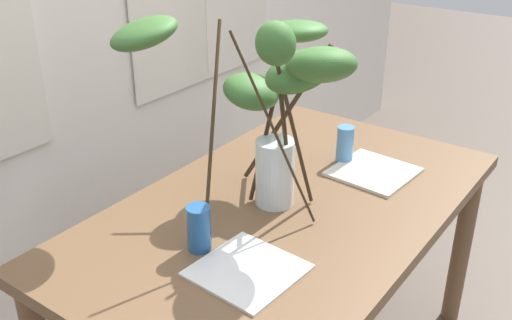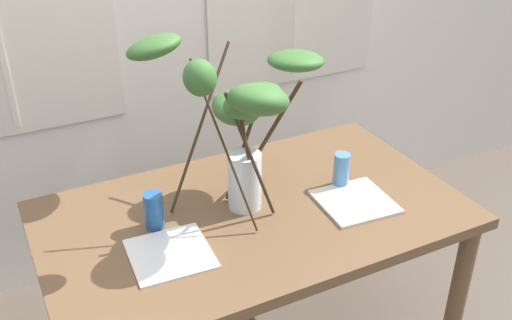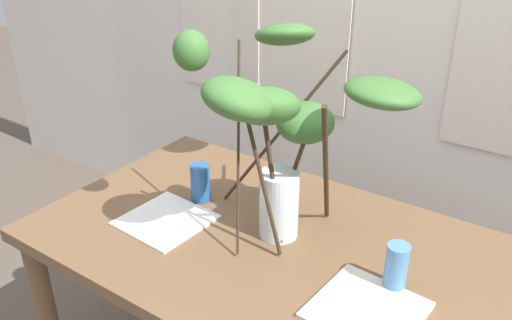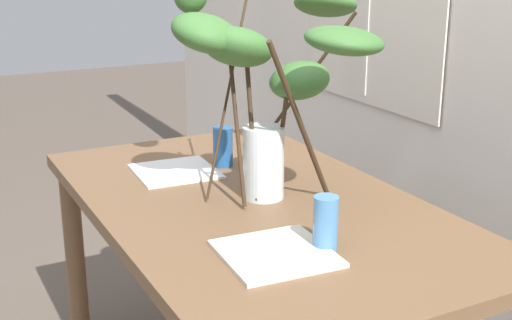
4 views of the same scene
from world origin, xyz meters
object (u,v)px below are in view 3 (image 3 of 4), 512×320
(drinking_glass_blue_right, at_px, (397,266))
(plate_square_left, at_px, (166,220))
(dining_table, at_px, (275,266))
(vase_with_branches, at_px, (284,113))
(plate_square_right, at_px, (367,310))
(drinking_glass_blue_left, at_px, (200,183))

(drinking_glass_blue_right, xyz_separation_m, plate_square_left, (-0.76, -0.12, -0.07))
(plate_square_left, bearing_deg, dining_table, 16.93)
(vase_with_branches, height_order, drinking_glass_blue_right, vase_with_branches)
(plate_square_left, bearing_deg, vase_with_branches, 27.06)
(vase_with_branches, distance_m, plate_square_left, 0.56)
(plate_square_left, bearing_deg, drinking_glass_blue_right, 8.69)
(dining_table, distance_m, drinking_glass_blue_right, 0.43)
(vase_with_branches, relative_size, drinking_glass_blue_right, 5.52)
(vase_with_branches, bearing_deg, plate_square_right, -26.80)
(drinking_glass_blue_left, relative_size, plate_square_right, 0.52)
(drinking_glass_blue_left, height_order, drinking_glass_blue_right, drinking_glass_blue_right)
(drinking_glass_blue_right, distance_m, plate_square_right, 0.15)
(drinking_glass_blue_right, bearing_deg, drinking_glass_blue_left, 175.34)
(vase_with_branches, relative_size, plate_square_right, 2.92)
(vase_with_branches, bearing_deg, drinking_glass_blue_left, 179.98)
(dining_table, bearing_deg, plate_square_right, -19.72)
(drinking_glass_blue_right, bearing_deg, plate_square_right, -99.22)
(drinking_glass_blue_right, height_order, plate_square_left, drinking_glass_blue_right)
(drinking_glass_blue_left, height_order, plate_square_right, drinking_glass_blue_left)
(drinking_glass_blue_right, distance_m, plate_square_left, 0.77)
(plate_square_left, bearing_deg, drinking_glass_blue_left, 87.58)
(vase_with_branches, height_order, drinking_glass_blue_left, vase_with_branches)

